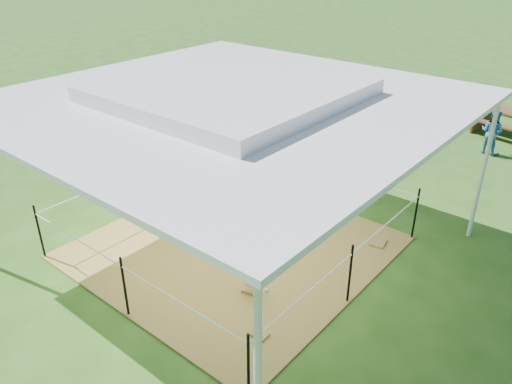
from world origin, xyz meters
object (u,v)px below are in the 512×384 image
Objects in this scene: picnic_table_near at (506,123)px; woman at (183,186)px; foal at (252,282)px; distant_person at (492,132)px; green_bottle at (143,222)px; pony at (266,213)px; straw_bale at (181,219)px.

woman is at bearing -98.39° from picnic_table_near.
foal is 8.04m from distant_person.
distant_person is (0.07, -1.57, 0.21)m from picnic_table_near.
green_bottle is at bearing 74.63° from distant_person.
green_bottle is 2.27m from pony.
distant_person is (1.90, 6.47, 0.13)m from pony.
pony is at bearing 112.85° from woman.
picnic_table_near is (3.02, 8.90, -0.57)m from woman.
picnic_table_near is (3.67, 9.35, 0.20)m from green_bottle.
woman is 1.10m from green_bottle.
woman is 0.61× the size of picnic_table_near.
foal is 0.52× the size of picnic_table_near.
distant_person is (3.73, 7.77, 0.41)m from green_bottle.
green_bottle is at bearing -140.71° from straw_bale.
foal is 0.77× the size of distant_person.
woman is 1.54m from pony.
straw_bale is 1.56m from pony.
picnic_table_near is 1.59m from distant_person.
picnic_table_near is (1.83, 8.04, -0.08)m from pony.
pony is at bearing 113.24° from foal.
straw_bale reaches higher than green_bottle.
foal is at bearing -152.25° from pony.
picnic_table_near is at bearing -17.19° from pony.
woman is 1.07× the size of pony.
distant_person is at bearing -20.71° from pony.
distant_person is at bearing 74.36° from foal.
pony reaches higher than foal.
picnic_table_near reaches higher than straw_bale.
straw_bale is 0.70m from woman.
pony reaches higher than picnic_table_near.
picnic_table_near is at bearing 70.69° from straw_bale.
woman reaches higher than pony.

